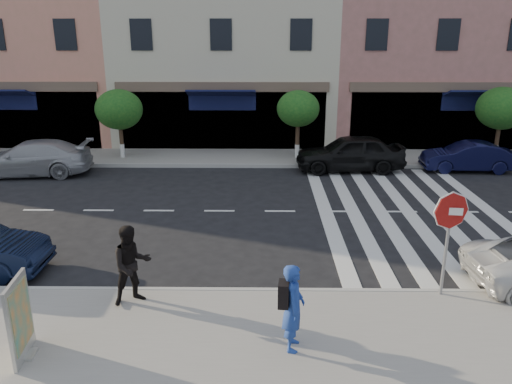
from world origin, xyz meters
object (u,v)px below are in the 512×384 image
(stop_sign, at_px, (450,221))
(walker, at_px, (132,265))
(car_far_left, at_px, (30,158))
(car_far_right, at_px, (468,157))
(car_far_mid, at_px, (350,153))
(poster_board, at_px, (20,320))
(photographer, at_px, (293,307))

(stop_sign, relative_size, walker, 1.38)
(car_far_left, bearing_deg, stop_sign, 48.40)
(car_far_right, bearing_deg, car_far_left, -85.05)
(car_far_left, distance_m, car_far_mid, 13.22)
(walker, xyz_separation_m, car_far_mid, (6.42, 11.15, -0.24))
(walker, height_order, poster_board, walker)
(photographer, bearing_deg, car_far_mid, -7.97)
(stop_sign, height_order, car_far_left, stop_sign)
(stop_sign, bearing_deg, poster_board, -157.15)
(photographer, xyz_separation_m, car_far_mid, (3.14, 12.73, -0.20))
(car_far_right, bearing_deg, stop_sign, -21.36)
(walker, relative_size, car_far_left, 0.35)
(photographer, height_order, walker, walker)
(stop_sign, bearing_deg, car_far_right, 73.44)
(stop_sign, xyz_separation_m, car_far_mid, (-0.22, 10.77, -1.11))
(poster_board, distance_m, car_far_left, 13.33)
(walker, distance_m, car_far_right, 15.93)
(poster_board, bearing_deg, stop_sign, 9.53)
(poster_board, height_order, car_far_right, poster_board)
(photographer, distance_m, car_far_left, 15.58)
(poster_board, bearing_deg, car_far_right, 39.29)
(photographer, bearing_deg, poster_board, 99.71)
(photographer, height_order, car_far_right, photographer)
(walker, relative_size, car_far_mid, 0.38)
(stop_sign, xyz_separation_m, poster_board, (-8.11, -2.28, -1.01))
(poster_board, height_order, car_far_left, poster_board)
(photographer, bearing_deg, car_far_left, 46.05)
(photographer, height_order, poster_board, photographer)
(walker, bearing_deg, photographer, -55.72)
(stop_sign, xyz_separation_m, car_far_left, (-13.41, 9.94, -1.18))
(car_far_left, bearing_deg, poster_board, 18.40)
(poster_board, relative_size, car_far_left, 0.31)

